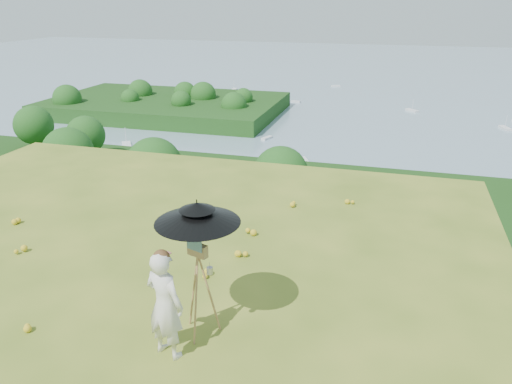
# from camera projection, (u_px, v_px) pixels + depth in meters

# --- Properties ---
(ground) EXTENTS (14.00, 14.00, 0.00)m
(ground) POSITION_uv_depth(u_px,v_px,m) (107.00, 276.00, 8.70)
(ground) COLOR #556F1F
(ground) RESTS_ON ground
(forest_slope) EXTENTS (140.00, 56.00, 22.00)m
(forest_slope) POSITION_uv_depth(u_px,v_px,m) (325.00, 352.00, 50.60)
(forest_slope) COLOR #16330D
(forest_slope) RESTS_ON bay_water
(shoreline_tier) EXTENTS (170.00, 28.00, 8.00)m
(shoreline_tier) POSITION_uv_depth(u_px,v_px,m) (356.00, 241.00, 88.99)
(shoreline_tier) COLOR #656151
(shoreline_tier) RESTS_ON bay_water
(bay_water) EXTENTS (700.00, 700.00, 0.00)m
(bay_water) POSITION_uv_depth(u_px,v_px,m) (389.00, 85.00, 236.08)
(bay_water) COLOR #7498A7
(bay_water) RESTS_ON ground
(peninsula) EXTENTS (90.00, 60.00, 12.00)m
(peninsula) POSITION_uv_depth(u_px,v_px,m) (165.00, 99.00, 177.23)
(peninsula) COLOR #16330D
(peninsula) RESTS_ON bay_water
(slope_trees) EXTENTS (110.00, 50.00, 6.00)m
(slope_trees) POSITION_uv_depth(u_px,v_px,m) (332.00, 227.00, 45.51)
(slope_trees) COLOR #1D4A16
(slope_trees) RESTS_ON forest_slope
(harbor_town) EXTENTS (110.00, 22.00, 5.00)m
(harbor_town) POSITION_uv_depth(u_px,v_px,m) (359.00, 208.00, 86.62)
(harbor_town) COLOR silver
(harbor_town) RESTS_ON shoreline_tier
(moored_boats) EXTENTS (140.00, 140.00, 0.70)m
(moored_boats) POSITION_uv_depth(u_px,v_px,m) (343.00, 119.00, 168.36)
(moored_boats) COLOR silver
(moored_boats) RESTS_ON bay_water
(wildflowers) EXTENTS (10.00, 10.50, 0.12)m
(wildflowers) POSITION_uv_depth(u_px,v_px,m) (114.00, 267.00, 8.90)
(wildflowers) COLOR gold
(wildflowers) RESTS_ON ground
(painter) EXTENTS (0.65, 0.52, 1.57)m
(painter) POSITION_uv_depth(u_px,v_px,m) (165.00, 305.00, 6.54)
(painter) COLOR beige
(painter) RESTS_ON ground
(field_easel) EXTENTS (0.75, 0.75, 1.56)m
(field_easel) POSITION_uv_depth(u_px,v_px,m) (199.00, 286.00, 6.97)
(field_easel) COLOR #A66D45
(field_easel) RESTS_ON ground
(sun_umbrella) EXTENTS (1.43, 1.43, 0.79)m
(sun_umbrella) POSITION_uv_depth(u_px,v_px,m) (198.00, 227.00, 6.66)
(sun_umbrella) COLOR black
(sun_umbrella) RESTS_ON field_easel
(painter_cap) EXTENTS (0.28, 0.31, 0.10)m
(painter_cap) POSITION_uv_depth(u_px,v_px,m) (161.00, 255.00, 6.27)
(painter_cap) COLOR #C36C6B
(painter_cap) RESTS_ON painter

